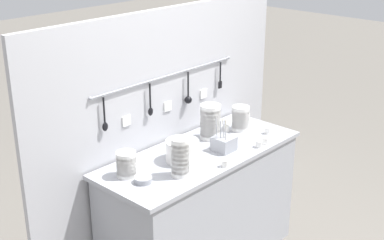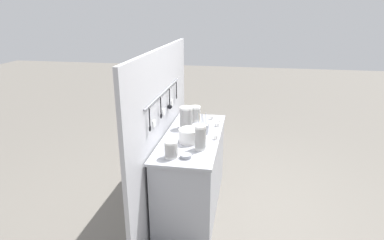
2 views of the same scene
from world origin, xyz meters
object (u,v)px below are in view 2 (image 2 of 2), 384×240
Objects in this scene: steel_mixing_bowl at (186,156)px; cutlery_caddy at (203,128)px; bowl_stack_back_corner at (195,113)px; plate_stack at (189,135)px; cup_edge_far at (190,121)px; bowl_stack_short_front at (186,117)px; cup_by_caddy at (216,137)px; bowl_stack_wide_centre at (200,137)px; bowl_stack_nested_right at (171,149)px; cup_back_left at (218,122)px; cup_centre at (217,124)px; cup_beside_plates at (188,134)px; cup_back_right at (211,118)px; cup_edge_near at (191,113)px.

steel_mixing_bowl is 0.71m from cutlery_caddy.
bowl_stack_back_corner is 0.41m from cutlery_caddy.
plate_stack reaches higher than cup_edge_far.
bowl_stack_short_front reaches higher than cup_by_caddy.
bowl_stack_wide_centre is at bearing -161.85° from cup_edge_far.
cutlery_caddy is at bearing 41.00° from cup_by_caddy.
steel_mixing_bowl is (0.01, -0.14, -0.07)m from bowl_stack_nested_right.
cup_back_left is at bearing -88.37° from cup_edge_far.
cutlery_caddy is at bearing 152.67° from cup_back_left.
cutlery_caddy is 0.26m from cup_centre.
cup_by_caddy is at bearing -66.32° from plate_stack.
steel_mixing_bowl is at bearing 155.42° from cup_by_caddy.
steel_mixing_bowl is at bearing -171.71° from cup_beside_plates.
cup_by_caddy is 1.00× the size of cup_back_left.
plate_stack is at bearing 113.68° from cup_by_caddy.
bowl_stack_short_front is 0.30m from cup_beside_plates.
bowl_stack_short_front is 0.44m from plate_stack.
bowl_stack_wide_centre is 0.95m from cup_back_right.
cup_centre is (-0.38, -0.40, 0.00)m from cup_edge_near.
bowl_stack_wide_centre is at bearing 171.41° from cup_centre.
bowl_stack_back_corner is 3.83× the size of cup_back_left.
cutlery_caddy is 5.10× the size of cup_by_caddy.
cup_edge_far is at bearing 0.23° from bowl_stack_nested_right.
bowl_stack_wide_centre is 0.38m from cup_beside_plates.
plate_stack is 0.93m from cup_edge_near.
bowl_stack_back_corner is 0.73× the size of bowl_stack_wide_centre.
cutlery_caddy is 0.33m from cup_back_left.
cup_beside_plates is 1.00× the size of cup_by_caddy.
cup_back_right is at bearing -68.06° from bowl_stack_back_corner.
cup_beside_plates is (0.54, 0.08, 0.01)m from steel_mixing_bowl.
cup_back_left reaches higher than steel_mixing_bowl.
cup_beside_plates is (-0.45, -0.07, 0.00)m from cup_edge_far.
cup_back_right reaches higher than steel_mixing_bowl.
bowl_stack_back_corner is at bearing 72.94° from cup_back_left.
bowl_stack_wide_centre is 1.13m from cup_edge_near.
cup_edge_far is (-0.10, 0.06, -0.07)m from bowl_stack_back_corner.
bowl_stack_nested_right is at bearing 177.33° from bowl_stack_back_corner.
cup_by_caddy is at bearing -23.68° from bowl_stack_wide_centre.
plate_stack is at bearing -170.88° from cup_edge_near.
plate_stack reaches higher than steel_mixing_bowl.
plate_stack is 2.00× the size of steel_mixing_bowl.
cup_back_left is (-0.31, -0.40, 0.00)m from cup_edge_near.
cup_edge_far is at bearing -172.30° from cup_edge_near.
bowl_stack_nested_right reaches higher than cup_edge_far.
bowl_stack_wide_centre reaches higher than cup_beside_plates.
cutlery_caddy is 0.35m from cup_edge_far.
bowl_stack_short_front is 5.27× the size of cup_edge_far.
bowl_stack_short_front is at bearing 10.70° from steel_mixing_bowl.
bowl_stack_wide_centre reaches higher than cup_back_left.
bowl_stack_wide_centre is 5.22× the size of cup_back_right.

